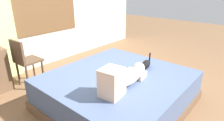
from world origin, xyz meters
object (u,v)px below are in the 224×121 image
Objects in this scene: person_lying at (124,78)px; cat at (145,65)px; bed at (118,90)px; chair_by_desk at (24,59)px.

cat is at bearing 6.24° from person_lying.
bed is at bearing 159.26° from cat.
bed is 1.73m from chair_by_desk.
person_lying is 2.65× the size of cat.
bed is 5.51× the size of cat.
bed is 2.08× the size of person_lying.
person_lying is 1.10× the size of chair_by_desk.
chair_by_desk is (-0.59, 1.61, 0.27)m from bed.
bed is 0.58m from cat.
bed is at bearing -69.90° from chair_by_desk.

